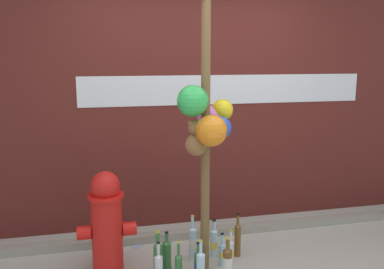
{
  "coord_description": "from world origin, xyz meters",
  "views": [
    {
      "loc": [
        -1.02,
        -2.73,
        1.81
      ],
      "look_at": [
        -0.28,
        0.46,
        1.19
      ],
      "focal_mm": 38.83,
      "sensor_mm": 36.0,
      "label": 1
    }
  ],
  "objects_px": {
    "memorial_post": "(207,101)",
    "bottle_9": "(158,258)",
    "bottle_1": "(238,239)",
    "fire_hydrant": "(107,222)",
    "bottle_7": "(167,254)",
    "bottle_5": "(193,242)",
    "bottle_6": "(198,263)",
    "bottle_8": "(201,266)",
    "bottle_2": "(159,267)",
    "bottle_0": "(179,265)",
    "bottle_3": "(214,242)",
    "bottle_4": "(222,253)",
    "bottle_10": "(227,263)",
    "bottle_11": "(230,250)"
  },
  "relations": [
    {
      "from": "memorial_post",
      "to": "bottle_11",
      "type": "bearing_deg",
      "value": 22.6
    },
    {
      "from": "fire_hydrant",
      "to": "bottle_4",
      "type": "height_order",
      "value": "fire_hydrant"
    },
    {
      "from": "bottle_10",
      "to": "bottle_3",
      "type": "bearing_deg",
      "value": 89.61
    },
    {
      "from": "bottle_5",
      "to": "bottle_6",
      "type": "relative_size",
      "value": 1.39
    },
    {
      "from": "bottle_8",
      "to": "bottle_6",
      "type": "bearing_deg",
      "value": 88.72
    },
    {
      "from": "bottle_4",
      "to": "bottle_9",
      "type": "distance_m",
      "value": 0.57
    },
    {
      "from": "fire_hydrant",
      "to": "bottle_8",
      "type": "xyz_separation_m",
      "value": [
        0.72,
        -0.38,
        -0.3
      ]
    },
    {
      "from": "bottle_7",
      "to": "fire_hydrant",
      "type": "bearing_deg",
      "value": 169.8
    },
    {
      "from": "fire_hydrant",
      "to": "bottle_9",
      "type": "xyz_separation_m",
      "value": [
        0.41,
        -0.18,
        -0.28
      ]
    },
    {
      "from": "memorial_post",
      "to": "bottle_1",
      "type": "height_order",
      "value": "memorial_post"
    },
    {
      "from": "bottle_5",
      "to": "bottle_10",
      "type": "height_order",
      "value": "bottle_5"
    },
    {
      "from": "bottle_0",
      "to": "bottle_3",
      "type": "relative_size",
      "value": 0.91
    },
    {
      "from": "bottle_10",
      "to": "bottle_11",
      "type": "distance_m",
      "value": 0.29
    },
    {
      "from": "bottle_7",
      "to": "bottle_11",
      "type": "height_order",
      "value": "bottle_7"
    },
    {
      "from": "fire_hydrant",
      "to": "bottle_1",
      "type": "height_order",
      "value": "fire_hydrant"
    },
    {
      "from": "fire_hydrant",
      "to": "bottle_10",
      "type": "height_order",
      "value": "fire_hydrant"
    },
    {
      "from": "bottle_1",
      "to": "bottle_11",
      "type": "relative_size",
      "value": 1.32
    },
    {
      "from": "bottle_2",
      "to": "bottle_8",
      "type": "xyz_separation_m",
      "value": [
        0.33,
        -0.09,
        0.01
      ]
    },
    {
      "from": "memorial_post",
      "to": "bottle_4",
      "type": "relative_size",
      "value": 8.71
    },
    {
      "from": "fire_hydrant",
      "to": "bottle_2",
      "type": "height_order",
      "value": "fire_hydrant"
    },
    {
      "from": "fire_hydrant",
      "to": "bottle_3",
      "type": "bearing_deg",
      "value": 2.07
    },
    {
      "from": "fire_hydrant",
      "to": "bottle_7",
      "type": "height_order",
      "value": "fire_hydrant"
    },
    {
      "from": "memorial_post",
      "to": "bottle_9",
      "type": "xyz_separation_m",
      "value": [
        -0.4,
        0.04,
        -1.31
      ]
    },
    {
      "from": "bottle_0",
      "to": "memorial_post",
      "type": "bearing_deg",
      "value": 13.43
    },
    {
      "from": "bottle_1",
      "to": "bottle_3",
      "type": "bearing_deg",
      "value": 170.51
    },
    {
      "from": "bottle_5",
      "to": "bottle_10",
      "type": "bearing_deg",
      "value": -64.14
    },
    {
      "from": "bottle_7",
      "to": "memorial_post",
      "type": "bearing_deg",
      "value": -22.29
    },
    {
      "from": "bottle_9",
      "to": "memorial_post",
      "type": "bearing_deg",
      "value": -5.18
    },
    {
      "from": "bottle_8",
      "to": "bottle_2",
      "type": "bearing_deg",
      "value": 164.35
    },
    {
      "from": "bottle_0",
      "to": "bottle_1",
      "type": "bearing_deg",
      "value": 24.32
    },
    {
      "from": "bottle_3",
      "to": "bottle_4",
      "type": "height_order",
      "value": "bottle_3"
    },
    {
      "from": "fire_hydrant",
      "to": "bottle_11",
      "type": "distance_m",
      "value": 1.12
    },
    {
      "from": "bottle_1",
      "to": "bottle_4",
      "type": "xyz_separation_m",
      "value": [
        -0.19,
        -0.14,
        -0.05
      ]
    },
    {
      "from": "memorial_post",
      "to": "bottle_9",
      "type": "bearing_deg",
      "value": 174.82
    },
    {
      "from": "bottle_7",
      "to": "bottle_9",
      "type": "distance_m",
      "value": 0.13
    },
    {
      "from": "bottle_9",
      "to": "bottle_10",
      "type": "bearing_deg",
      "value": -20.06
    },
    {
      "from": "bottle_10",
      "to": "bottle_7",
      "type": "bearing_deg",
      "value": 147.42
    },
    {
      "from": "bottle_6",
      "to": "bottle_10",
      "type": "relative_size",
      "value": 0.81
    },
    {
      "from": "bottle_10",
      "to": "bottle_4",
      "type": "bearing_deg",
      "value": 84.05
    },
    {
      "from": "bottle_6",
      "to": "bottle_0",
      "type": "bearing_deg",
      "value": -177.34
    },
    {
      "from": "bottle_2",
      "to": "bottle_7",
      "type": "height_order",
      "value": "bottle_2"
    },
    {
      "from": "memorial_post",
      "to": "bottle_7",
      "type": "height_order",
      "value": "memorial_post"
    },
    {
      "from": "memorial_post",
      "to": "bottle_9",
      "type": "relative_size",
      "value": 6.65
    },
    {
      "from": "bottle_7",
      "to": "bottle_6",
      "type": "bearing_deg",
      "value": -37.77
    },
    {
      "from": "bottle_1",
      "to": "memorial_post",
      "type": "bearing_deg",
      "value": -149.12
    },
    {
      "from": "bottle_0",
      "to": "bottle_1",
      "type": "height_order",
      "value": "bottle_1"
    },
    {
      "from": "bottle_4",
      "to": "bottle_8",
      "type": "relative_size",
      "value": 0.82
    },
    {
      "from": "bottle_8",
      "to": "bottle_7",
      "type": "bearing_deg",
      "value": 128.61
    },
    {
      "from": "bottle_5",
      "to": "bottle_0",
      "type": "bearing_deg",
      "value": -121.86
    },
    {
      "from": "bottle_4",
      "to": "bottle_2",
      "type": "bearing_deg",
      "value": -166.21
    }
  ]
}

